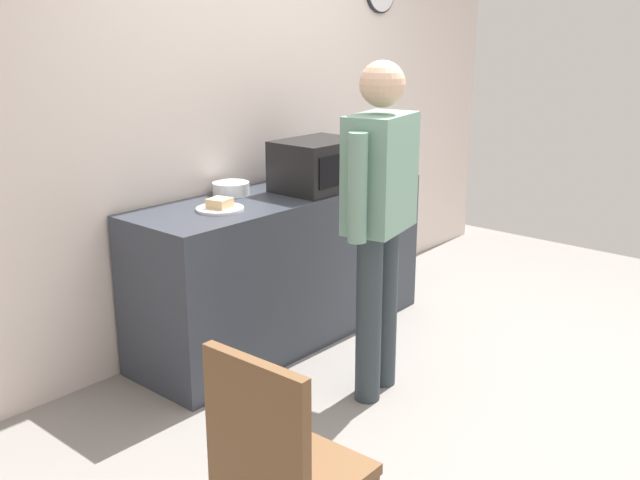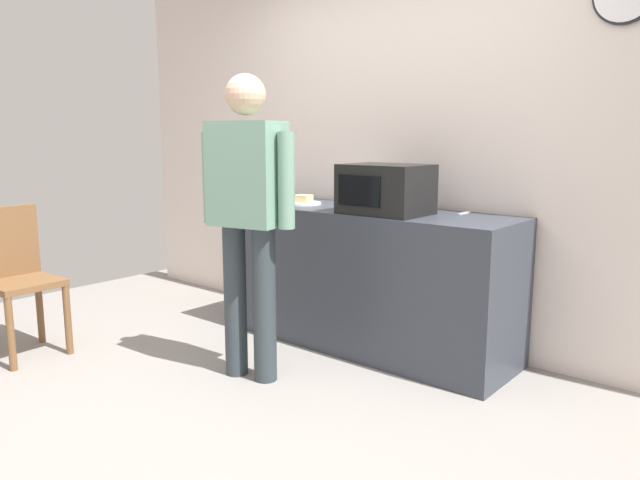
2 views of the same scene
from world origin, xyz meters
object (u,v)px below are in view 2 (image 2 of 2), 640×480
salad_bowl (356,199)px  fork_utensil (465,213)px  person_standing (248,205)px  wooden_chair (16,273)px  microwave (386,189)px  spoon_utensil (435,209)px  sandwich_plate (303,201)px

salad_bowl → fork_utensil: salad_bowl is taller
person_standing → wooden_chair: person_standing is taller
microwave → spoon_utensil: size_ratio=2.94×
spoon_utensil → wooden_chair: bearing=-136.8°
salad_bowl → sandwich_plate: bearing=-141.7°
spoon_utensil → person_standing: bearing=-114.8°
fork_utensil → spoon_utensil: 0.25m
salad_bowl → wooden_chair: 2.25m
sandwich_plate → wooden_chair: (-1.09, -1.50, -0.41)m
sandwich_plate → salad_bowl: size_ratio=1.20×
microwave → person_standing: bearing=-118.2°
spoon_utensil → microwave: bearing=-107.5°
sandwich_plate → person_standing: 0.88m
person_standing → fork_utensil: bearing=54.4°
wooden_chair → sandwich_plate: bearing=53.9°
salad_bowl → fork_utensil: bearing=2.2°
person_standing → wooden_chair: bearing=-154.4°
sandwich_plate → microwave: bearing=-5.0°
fork_utensil → microwave: bearing=-138.7°
sandwich_plate → spoon_utensil: sandwich_plate is taller
microwave → salad_bowl: size_ratio=2.33×
fork_utensil → wooden_chair: 2.83m
microwave → sandwich_plate: 0.74m
sandwich_plate → person_standing: bearing=-68.7°
fork_utensil → person_standing: (-0.77, -1.08, 0.09)m
sandwich_plate → wooden_chair: bearing=-126.1°
microwave → wooden_chair: microwave is taller
fork_utensil → wooden_chair: wooden_chair is taller
sandwich_plate → spoon_utensil: 0.91m
fork_utensil → person_standing: person_standing is taller
wooden_chair → person_standing: bearing=25.6°
sandwich_plate → spoon_utensil: (0.85, 0.32, -0.02)m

